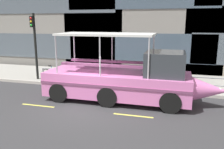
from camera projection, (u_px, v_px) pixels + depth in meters
ground_plane at (87, 106)px, 11.50m from camera, size 120.00×120.00×0.00m
sidewalk at (115, 78)px, 16.75m from camera, size 32.00×4.80×0.18m
curb_edge at (105, 88)px, 14.41m from camera, size 32.00×0.18×0.18m
lane_centreline at (83, 110)px, 11.00m from camera, size 25.80×0.12×0.01m
curb_guardrail at (127, 77)px, 14.25m from camera, size 11.62×0.09×0.88m
traffic_light_pole at (35, 40)px, 15.63m from camera, size 0.24×0.46×4.45m
leaned_bicycle at (53, 74)px, 16.06m from camera, size 1.74×0.46×0.96m
duck_tour_boat at (127, 80)px, 12.09m from camera, size 9.33×2.56×3.51m
pedestrian_near_bow at (174, 70)px, 14.61m from camera, size 0.21×0.44×1.52m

